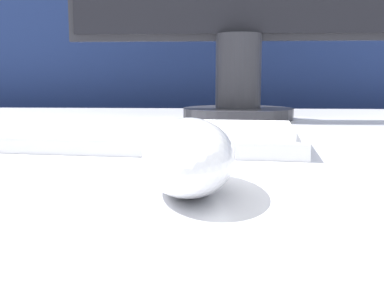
% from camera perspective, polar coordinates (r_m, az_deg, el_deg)
% --- Properties ---
extents(partition_panel, '(5.00, 0.03, 1.05)m').
position_cam_1_polar(partition_panel, '(1.28, 5.98, -4.24)').
color(partition_panel, navy).
rests_on(partition_panel, ground_plane).
extents(computer_mouse_near, '(0.06, 0.12, 0.05)m').
position_cam_1_polar(computer_mouse_near, '(0.28, -0.42, -1.47)').
color(computer_mouse_near, white).
rests_on(computer_mouse_near, desk).
extents(keyboard, '(0.42, 0.18, 0.02)m').
position_cam_1_polar(keyboard, '(0.50, -9.92, 1.17)').
color(keyboard, silver).
rests_on(keyboard, desk).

